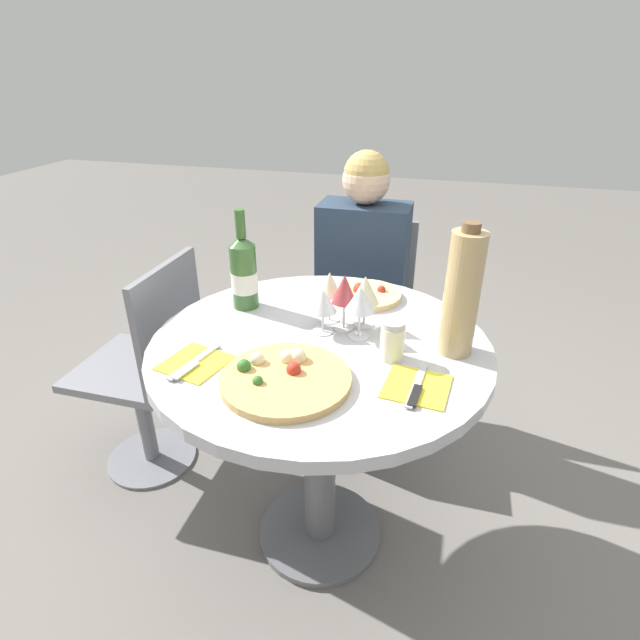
{
  "coord_description": "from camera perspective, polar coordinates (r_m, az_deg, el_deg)",
  "views": [
    {
      "loc": [
        0.32,
        -1.16,
        1.47
      ],
      "look_at": [
        0.02,
        -0.07,
        0.88
      ],
      "focal_mm": 28.0,
      "sensor_mm": 36.0,
      "label": 1
    }
  ],
  "objects": [
    {
      "name": "tall_carafe",
      "position": [
        1.31,
        15.91,
        2.89
      ],
      "size": [
        0.09,
        0.09,
        0.35
      ],
      "color": "tan",
      "rests_on": "dining_table"
    },
    {
      "name": "chair_behind_diner",
      "position": [
        2.21,
        4.89,
        -0.41
      ],
      "size": [
        0.39,
        0.39,
        0.87
      ],
      "rotation": [
        0.0,
        0.0,
        3.14
      ],
      "color": "slate",
      "rests_on": "ground_plane"
    },
    {
      "name": "wine_glass_center",
      "position": [
        1.39,
        2.81,
        3.47
      ],
      "size": [
        0.07,
        0.07,
        0.17
      ],
      "color": "silver",
      "rests_on": "dining_table"
    },
    {
      "name": "wine_glass_back_right",
      "position": [
        1.42,
        5.18,
        3.39
      ],
      "size": [
        0.08,
        0.08,
        0.15
      ],
      "color": "silver",
      "rests_on": "dining_table"
    },
    {
      "name": "wine_bottle",
      "position": [
        1.55,
        -8.69,
        5.39
      ],
      "size": [
        0.08,
        0.08,
        0.31
      ],
      "color": "#38602D",
      "rests_on": "dining_table"
    },
    {
      "name": "pizza_large",
      "position": [
        1.21,
        -4.05,
        -6.52
      ],
      "size": [
        0.32,
        0.32,
        0.05
      ],
      "color": "tan",
      "rests_on": "dining_table"
    },
    {
      "name": "dining_table",
      "position": [
        1.47,
        -0.02,
        -7.59
      ],
      "size": [
        0.94,
        0.94,
        0.78
      ],
      "color": "slate",
      "rests_on": "ground_plane"
    },
    {
      "name": "place_setting_left",
      "position": [
        1.32,
        -14.16,
        -4.79
      ],
      "size": [
        0.18,
        0.19,
        0.01
      ],
      "color": "yellow",
      "rests_on": "dining_table"
    },
    {
      "name": "wine_glass_front_left",
      "position": [
        1.38,
        0.34,
        2.12
      ],
      "size": [
        0.08,
        0.08,
        0.13
      ],
      "color": "silver",
      "rests_on": "dining_table"
    },
    {
      "name": "sugar_shaker",
      "position": [
        1.29,
        8.28,
        -2.32
      ],
      "size": [
        0.06,
        0.06,
        0.11
      ],
      "color": "silver",
      "rests_on": "dining_table"
    },
    {
      "name": "place_setting_right",
      "position": [
        1.21,
        10.97,
        -7.5
      ],
      "size": [
        0.16,
        0.19,
        0.01
      ],
      "color": "yellow",
      "rests_on": "dining_table"
    },
    {
      "name": "wine_glass_front_right",
      "position": [
        1.36,
        4.61,
        2.32
      ],
      "size": [
        0.08,
        0.08,
        0.15
      ],
      "color": "silver",
      "rests_on": "dining_table"
    },
    {
      "name": "ground_plane",
      "position": [
        1.89,
        -0.02,
        -23.15
      ],
      "size": [
        12.0,
        12.0,
        0.0
      ],
      "primitive_type": "plane",
      "color": "slate",
      "rests_on": "ground"
    },
    {
      "name": "chair_empty_side",
      "position": [
        1.97,
        -18.9,
        -5.8
      ],
      "size": [
        0.39,
        0.39,
        0.87
      ],
      "rotation": [
        0.0,
        0.0,
        1.57
      ],
      "color": "slate",
      "rests_on": "ground_plane"
    },
    {
      "name": "wine_glass_back_left",
      "position": [
        1.44,
        1.1,
        4.03
      ],
      "size": [
        0.07,
        0.07,
        0.15
      ],
      "color": "silver",
      "rests_on": "dining_table"
    },
    {
      "name": "seated_diner",
      "position": [
        2.05,
        4.26,
        0.2
      ],
      "size": [
        0.35,
        0.42,
        1.18
      ],
      "rotation": [
        0.0,
        0.0,
        3.14
      ],
      "color": "#28384C",
      "rests_on": "ground_plane"
    },
    {
      "name": "pizza_small_far",
      "position": [
        1.64,
        5.29,
        2.96
      ],
      "size": [
        0.22,
        0.22,
        0.05
      ],
      "color": "#E5C17F",
      "rests_on": "dining_table"
    }
  ]
}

